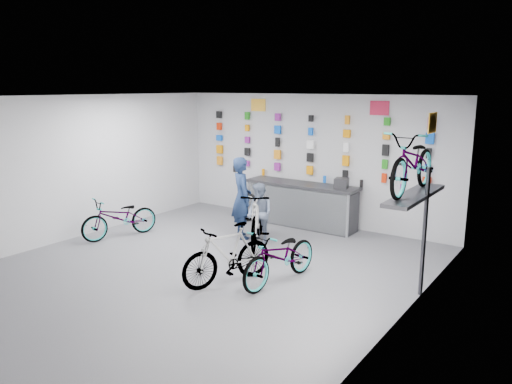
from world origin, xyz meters
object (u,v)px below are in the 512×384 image
Objects in this scene: counter at (301,205)px; bike_center at (227,254)px; bike_left at (120,217)px; clerk at (242,198)px; bike_service at (257,217)px; customer at (259,213)px; bike_right at (281,256)px.

counter is 3.79m from bike_center.
bike_center reaches higher than bike_left.
clerk is (-0.57, -1.52, 0.38)m from counter.
bike_service is 1.57× the size of customer.
bike_service is (2.70, 1.22, 0.14)m from bike_left.
bike_service is at bearing 131.89° from bike_center.
bike_center is 0.96× the size of clerk.
bike_service is 0.22m from customer.
bike_center is 0.94× the size of bike_right.
bike_right is (1.45, -3.20, -0.02)m from counter.
bike_left is at bearing -175.49° from bike_right.
bike_left is 1.36× the size of customer.
counter reaches higher than bike_left.
clerk reaches higher than bike_center.
bike_left is (-2.70, -3.01, -0.05)m from counter.
bike_left is 0.86× the size of bike_service.
bike_left is at bearing -131.87° from counter.
bike_service is at bearing -167.71° from clerk.
customer is (-1.52, 1.62, 0.16)m from bike_right.
counter is at bearing 60.61° from bike_service.
bike_service is (-1.45, 1.41, 0.12)m from bike_right.
bike_center is 0.87m from bike_right.
bike_service is at bearing 142.95° from bike_right.
bike_center is 1.34× the size of customer.
bike_center is (0.75, -3.71, 0.01)m from counter.
bike_center is at bearing -98.00° from bike_service.
customer is (-0.07, -1.59, 0.13)m from counter.
clerk reaches higher than bike_left.
bike_left is 4.15m from bike_right.
bike_left is 2.99m from customer.
bike_service is 1.12× the size of clerk.
clerk reaches higher than bike_right.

